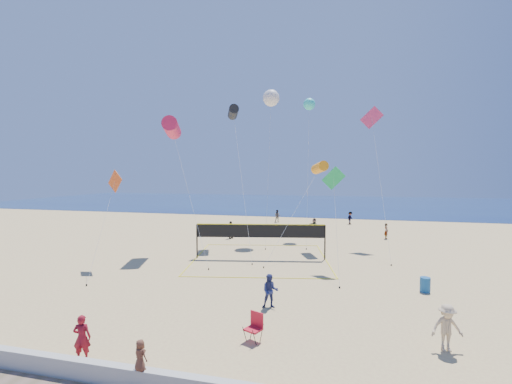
% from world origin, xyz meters
% --- Properties ---
extents(ground, '(120.00, 120.00, 0.00)m').
position_xyz_m(ground, '(0.00, 0.00, 0.00)').
color(ground, tan).
rests_on(ground, ground).
extents(ocean, '(140.00, 50.00, 0.03)m').
position_xyz_m(ocean, '(0.00, 62.00, 0.01)').
color(ocean, navy).
rests_on(ocean, ground).
extents(seawall, '(32.00, 0.30, 0.60)m').
position_xyz_m(seawall, '(0.00, -3.00, 0.30)').
color(seawall, '#B4B4AF').
rests_on(seawall, ground).
extents(woman, '(0.65, 0.54, 1.54)m').
position_xyz_m(woman, '(-3.60, -2.11, 0.77)').
color(woman, maroon).
rests_on(woman, ground).
extents(toddler, '(0.50, 0.40, 0.89)m').
position_xyz_m(toddler, '(-0.81, -3.07, 1.04)').
color(toddler, brown).
rests_on(toddler, seawall).
extents(bystander_a, '(0.87, 0.74, 1.57)m').
position_xyz_m(bystander_a, '(1.60, 3.78, 0.79)').
color(bystander_a, navy).
rests_on(bystander_a, ground).
extents(bystander_b, '(1.16, 0.79, 1.65)m').
position_xyz_m(bystander_b, '(8.37, 1.44, 0.83)').
color(bystander_b, tan).
rests_on(bystander_b, ground).
extents(far_person_0, '(0.89, 1.03, 1.67)m').
position_xyz_m(far_person_0, '(-5.48, 19.65, 0.83)').
color(far_person_0, gray).
rests_on(far_person_0, ground).
extents(far_person_1, '(1.21, 1.37, 1.50)m').
position_xyz_m(far_person_1, '(2.11, 25.06, 0.75)').
color(far_person_1, gray).
rests_on(far_person_1, ground).
extents(far_person_2, '(0.43, 0.59, 1.48)m').
position_xyz_m(far_person_2, '(9.08, 22.98, 0.74)').
color(far_person_2, gray).
rests_on(far_person_2, ground).
extents(far_person_3, '(0.82, 0.66, 1.58)m').
position_xyz_m(far_person_3, '(-3.04, 31.74, 0.79)').
color(far_person_3, gray).
rests_on(far_person_3, ground).
extents(far_person_4, '(0.98, 1.15, 1.54)m').
position_xyz_m(far_person_4, '(6.04, 32.28, 0.77)').
color(far_person_4, gray).
rests_on(far_person_4, ground).
extents(camp_chair, '(0.73, 0.83, 1.17)m').
position_xyz_m(camp_chair, '(1.66, 0.56, 0.59)').
color(camp_chair, red).
rests_on(camp_chair, ground).
extents(trash_barrel, '(0.68, 0.68, 0.77)m').
position_xyz_m(trash_barrel, '(9.10, 7.80, 0.39)').
color(trash_barrel, '#165290').
rests_on(trash_barrel, ground).
extents(volleyball_net, '(11.17, 11.05, 2.56)m').
position_xyz_m(volleyball_net, '(-0.91, 12.65, 1.77)').
color(volleyball_net, black).
rests_on(volleyball_net, ground).
extents(kite_0, '(5.77, 5.82, 10.61)m').
position_xyz_m(kite_0, '(-8.20, 13.23, 9.82)').
color(kite_0, '#CC1E48').
rests_on(kite_0, ground).
extents(kite_1, '(4.44, 8.43, 12.32)m').
position_xyz_m(kite_1, '(-4.68, 18.11, 11.74)').
color(kite_1, black).
rests_on(kite_1, ground).
extents(kite_2, '(4.04, 7.86, 7.27)m').
position_xyz_m(kite_2, '(3.07, 16.99, 6.72)').
color(kite_2, orange).
rests_on(kite_2, ground).
extents(kite_3, '(1.95, 4.60, 6.51)m').
position_xyz_m(kite_3, '(-10.00, 8.43, 5.43)').
color(kite_3, '#D54F1C').
rests_on(kite_3, ground).
extents(kite_4, '(1.55, 4.35, 6.72)m').
position_xyz_m(kite_4, '(4.30, 11.22, 5.63)').
color(kite_4, green).
rests_on(kite_4, ground).
extents(kite_5, '(2.01, 7.70, 12.15)m').
position_xyz_m(kite_5, '(7.39, 20.01, 10.65)').
color(kite_5, '#C33068').
rests_on(kite_5, ground).
extents(kite_6, '(1.65, 5.61, 14.11)m').
position_xyz_m(kite_6, '(-1.67, 20.40, 13.32)').
color(kite_6, silver).
rests_on(kite_6, ground).
extents(kite_7, '(1.27, 7.79, 13.84)m').
position_xyz_m(kite_7, '(1.61, 23.61, 13.23)').
color(kite_7, '#34D0C9').
rests_on(kite_7, ground).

